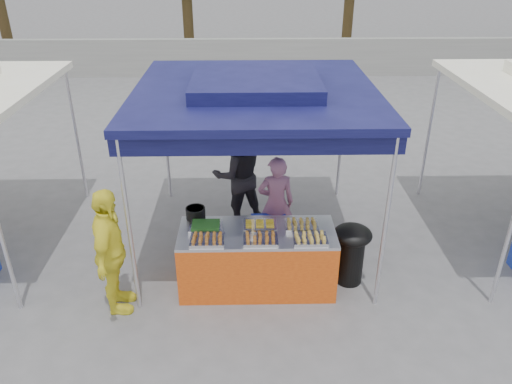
{
  "coord_description": "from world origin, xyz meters",
  "views": [
    {
      "loc": [
        -0.12,
        -5.48,
        4.21
      ],
      "look_at": [
        0.0,
        0.6,
        1.05
      ],
      "focal_mm": 35.0,
      "sensor_mm": 36.0,
      "label": 1
    }
  ],
  "objects_px": {
    "vendor_table": "(257,259)",
    "customer_person": "(111,253)",
    "vendor_woman": "(276,203)",
    "cooking_pot": "(196,213)",
    "wok_burner": "(351,249)",
    "helper_man": "(238,175)"
  },
  "relations": [
    {
      "from": "cooking_pot",
      "to": "wok_burner",
      "type": "relative_size",
      "value": 0.3
    },
    {
      "from": "cooking_pot",
      "to": "wok_burner",
      "type": "distance_m",
      "value": 2.11
    },
    {
      "from": "helper_man",
      "to": "customer_person",
      "type": "height_order",
      "value": "helper_man"
    },
    {
      "from": "vendor_table",
      "to": "customer_person",
      "type": "xyz_separation_m",
      "value": [
        -1.75,
        -0.41,
        0.41
      ]
    },
    {
      "from": "vendor_table",
      "to": "cooking_pot",
      "type": "xyz_separation_m",
      "value": [
        -0.81,
        0.36,
        0.5
      ]
    },
    {
      "from": "vendor_table",
      "to": "wok_burner",
      "type": "distance_m",
      "value": 1.25
    },
    {
      "from": "cooking_pot",
      "to": "helper_man",
      "type": "relative_size",
      "value": 0.15
    },
    {
      "from": "vendor_woman",
      "to": "customer_person",
      "type": "bearing_deg",
      "value": 28.89
    },
    {
      "from": "vendor_table",
      "to": "vendor_woman",
      "type": "bearing_deg",
      "value": 72.75
    },
    {
      "from": "vendor_woman",
      "to": "customer_person",
      "type": "xyz_separation_m",
      "value": [
        -2.05,
        -1.36,
        0.1
      ]
    },
    {
      "from": "wok_burner",
      "to": "vendor_woman",
      "type": "bearing_deg",
      "value": 128.75
    },
    {
      "from": "vendor_table",
      "to": "customer_person",
      "type": "relative_size",
      "value": 1.2
    },
    {
      "from": "helper_man",
      "to": "wok_burner",
      "type": "bearing_deg",
      "value": 117.83
    },
    {
      "from": "vendor_woman",
      "to": "vendor_table",
      "type": "bearing_deg",
      "value": 68.11
    },
    {
      "from": "cooking_pot",
      "to": "wok_burner",
      "type": "height_order",
      "value": "cooking_pot"
    },
    {
      "from": "helper_man",
      "to": "customer_person",
      "type": "xyz_separation_m",
      "value": [
        -1.49,
        -2.1,
        -0.01
      ]
    },
    {
      "from": "vendor_woman",
      "to": "helper_man",
      "type": "xyz_separation_m",
      "value": [
        -0.55,
        0.75,
        0.11
      ]
    },
    {
      "from": "vendor_woman",
      "to": "customer_person",
      "type": "height_order",
      "value": "customer_person"
    },
    {
      "from": "cooking_pot",
      "to": "helper_man",
      "type": "height_order",
      "value": "helper_man"
    },
    {
      "from": "customer_person",
      "to": "wok_burner",
      "type": "bearing_deg",
      "value": -83.34
    },
    {
      "from": "cooking_pot",
      "to": "vendor_woman",
      "type": "relative_size",
      "value": 0.18
    },
    {
      "from": "vendor_table",
      "to": "helper_man",
      "type": "height_order",
      "value": "helper_man"
    }
  ]
}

